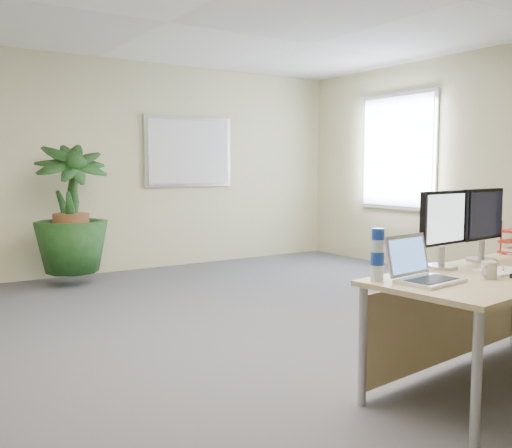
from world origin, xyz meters
TOP-DOWN VIEW (x-y plane):
  - floor at (0.00, 0.00)m, footprint 8.00×8.00m
  - back_wall at (0.00, 4.00)m, footprint 7.00×0.04m
  - whiteboard at (1.20, 3.97)m, footprint 1.30×0.04m
  - window at (3.47, 2.30)m, footprint 0.04×1.30m
  - desk at (0.76, -0.95)m, footprint 1.93×0.97m
  - floor_plant at (-0.56, 3.44)m, footprint 0.89×0.89m
  - monitor_left at (0.54, -0.79)m, footprint 0.43×0.20m
  - monitor_right at (0.97, -0.77)m, footprint 0.44×0.20m
  - laptop at (0.11, -0.99)m, footprint 0.38×0.34m
  - coffee_mug at (0.49, -1.15)m, footprint 0.12×0.09m
  - spiral_notebook at (0.73, -1.07)m, footprint 0.31×0.25m
  - orange_pen at (0.77, -1.06)m, footprint 0.12×0.08m
  - water_bottle at (-0.08, -0.85)m, footprint 0.08×0.08m

SIDE VIEW (x-z plane):
  - floor at x=0.00m, z-range 0.00..0.00m
  - desk at x=0.76m, z-range 0.21..0.92m
  - spiral_notebook at x=0.73m, z-range 0.72..0.73m
  - orange_pen at x=0.77m, z-range 0.73..0.74m
  - floor_plant at x=-0.56m, z-range 0.00..1.50m
  - coffee_mug at x=0.49m, z-range 0.72..0.81m
  - laptop at x=0.11m, z-range 0.65..0.90m
  - water_bottle at x=-0.08m, z-range 0.71..1.00m
  - monitor_left at x=0.54m, z-range 0.75..1.23m
  - monitor_right at x=0.97m, z-range 0.75..1.23m
  - back_wall at x=0.00m, z-range 0.00..2.70m
  - whiteboard at x=1.20m, z-range 1.07..2.02m
  - window at x=3.47m, z-range 0.77..2.33m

